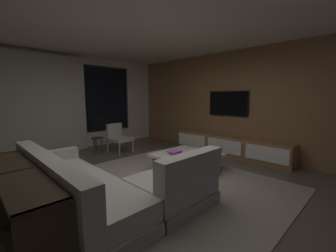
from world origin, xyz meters
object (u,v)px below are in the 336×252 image
accent_chair_near_window (118,136)px  book_stack_on_coffee_table (175,152)px  sectional_couch (103,189)px  media_console (230,146)px  coffee_table (187,162)px  side_stool (98,141)px  mounted_tv (228,103)px  console_table_behind_couch (19,200)px

accent_chair_near_window → book_stack_on_coffee_table: bearing=-90.0°
sectional_couch → book_stack_on_coffee_table: 1.85m
sectional_couch → media_console: sectional_couch is taller
coffee_table → media_console: bearing=-2.1°
accent_chair_near_window → media_console: bearing=-53.2°
book_stack_on_coffee_table → media_console: (1.81, -0.24, -0.14)m
side_stool → mounted_tv: 3.58m
coffee_table → book_stack_on_coffee_table: size_ratio=4.16×
coffee_table → accent_chair_near_window: size_ratio=1.49×
media_console → side_stool: bearing=133.4°
side_stool → mounted_tv: bearing=-42.2°
coffee_table → media_console: (1.64, -0.06, 0.06)m
sectional_couch → accent_chair_near_window: 3.13m
book_stack_on_coffee_table → accent_chair_near_window: size_ratio=0.36×
mounted_tv → console_table_behind_couch: size_ratio=0.53×
sectional_couch → media_console: bearing=2.1°
coffee_table → mounted_tv: (1.82, 0.14, 1.16)m
sectional_couch → side_stool: sectional_couch is taller
side_stool → book_stack_on_coffee_table: bearing=-76.1°
console_table_behind_couch → side_stool: bearing=49.4°
coffee_table → console_table_behind_couch: bearing=-178.7°
sectional_couch → console_table_behind_couch: (-0.91, 0.13, 0.13)m
sectional_couch → accent_chair_near_window: (1.81, 2.55, 0.14)m
side_stool → console_table_behind_couch: size_ratio=0.22×
coffee_table → side_stool: side_stool is taller
sectional_couch → console_table_behind_couch: sectional_couch is taller
sectional_couch → mounted_tv: bearing=5.0°
sectional_couch → book_stack_on_coffee_table: bearing=11.7°
book_stack_on_coffee_table → media_console: bearing=-7.6°
accent_chair_near_window → side_stool: (-0.56, 0.09, -0.06)m
book_stack_on_coffee_table → accent_chair_near_window: (-0.00, 2.17, 0.04)m
coffee_table → side_stool: bearing=106.6°
sectional_couch → mounted_tv: 3.96m
coffee_table → book_stack_on_coffee_table: (-0.17, 0.18, 0.21)m
media_console → mounted_tv: mounted_tv is taller
media_console → book_stack_on_coffee_table: bearing=172.4°
accent_chair_near_window → coffee_table: bearing=-85.9°
coffee_table → side_stool: (-0.73, 2.45, 0.19)m
coffee_table → mounted_tv: size_ratio=1.04×
sectional_couch → mounted_tv: mounted_tv is taller
side_stool → console_table_behind_couch: bearing=-130.6°
coffee_table → console_table_behind_couch: size_ratio=0.55×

